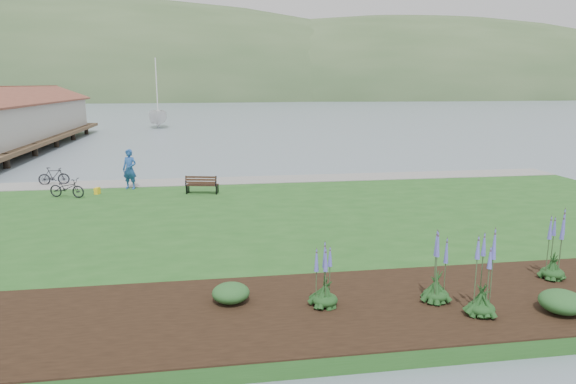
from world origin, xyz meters
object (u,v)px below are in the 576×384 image
(person, at_px, (129,166))
(sailboat, at_px, (159,128))
(park_bench, at_px, (202,184))
(bicycle_a, at_px, (67,188))

(person, height_order, sailboat, sailboat)
(park_bench, xyz_separation_m, sailboat, (-5.88, 44.17, -0.86))
(person, distance_m, bicycle_a, 3.18)
(person, bearing_deg, park_bench, -5.01)
(park_bench, bearing_deg, bicycle_a, -168.79)
(park_bench, distance_m, sailboat, 44.56)
(bicycle_a, bearing_deg, sailboat, 19.04)
(park_bench, bearing_deg, sailboat, 110.12)
(person, distance_m, sailboat, 42.50)
(park_bench, xyz_separation_m, bicycle_a, (-6.20, 0.14, -0.01))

